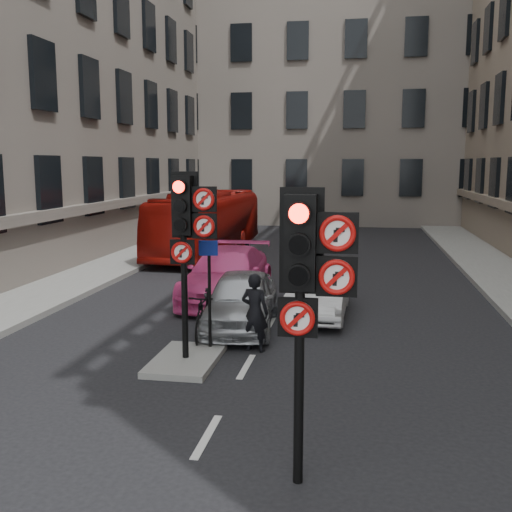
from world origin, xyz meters
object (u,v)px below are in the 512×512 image
(car_silver, at_px, (241,300))
(car_pink, at_px, (227,275))
(signal_near, at_px, (308,274))
(signal_far, at_px, (188,225))
(motorcyclist, at_px, (255,312))
(bus_red, at_px, (207,223))
(car_white, at_px, (320,291))
(motorcycle, at_px, (205,316))
(info_sign, at_px, (209,279))

(car_silver, relative_size, car_pink, 0.78)
(signal_near, bearing_deg, car_silver, 107.57)
(signal_far, distance_m, motorcyclist, 2.41)
(signal_far, xyz_separation_m, bus_red, (-3.22, 13.91, -1.37))
(car_white, bearing_deg, car_silver, -138.10)
(car_silver, height_order, motorcyclist, motorcyclist)
(car_pink, bearing_deg, motorcycle, -84.58)
(signal_far, relative_size, car_pink, 0.72)
(bus_red, distance_m, motorcycle, 12.75)
(car_white, relative_size, info_sign, 1.72)
(signal_far, bearing_deg, info_sign, 73.84)
(motorcyclist, bearing_deg, bus_red, -57.75)
(motorcyclist, bearing_deg, car_white, -95.84)
(motorcycle, height_order, info_sign, info_sign)
(signal_far, height_order, car_pink, signal_far)
(signal_far, bearing_deg, car_white, 61.92)
(car_pink, height_order, motorcyclist, motorcyclist)
(car_pink, bearing_deg, car_white, -26.02)
(motorcyclist, bearing_deg, motorcycle, -11.23)
(signal_far, bearing_deg, car_pink, 94.99)
(signal_near, bearing_deg, car_pink, 107.93)
(motorcycle, bearing_deg, signal_far, -88.24)
(motorcycle, relative_size, info_sign, 0.83)
(signal_far, xyz_separation_m, car_silver, (0.48, 2.71, -2.03))
(signal_near, height_order, car_white, signal_near)
(car_silver, xyz_separation_m, motorcycle, (-0.58, -1.13, -0.12))
(car_pink, height_order, bus_red, bus_red)
(car_white, bearing_deg, info_sign, -118.69)
(signal_far, height_order, info_sign, signal_far)
(car_white, distance_m, car_pink, 3.03)
(motorcycle, bearing_deg, signal_near, -66.22)
(car_pink, xyz_separation_m, info_sign, (0.70, -4.79, 0.82))
(car_silver, distance_m, bus_red, 11.82)
(signal_near, xyz_separation_m, motorcyclist, (-1.50, 5.01, -1.76))
(car_pink, distance_m, motorcycle, 3.98)
(car_silver, height_order, bus_red, bus_red)
(car_silver, relative_size, motorcycle, 2.14)
(signal_near, height_order, car_silver, signal_near)
(signal_near, height_order, signal_far, signal_far)
(car_white, bearing_deg, signal_near, -85.81)
(signal_far, distance_m, car_pink, 5.89)
(car_silver, bearing_deg, bus_red, 104.14)
(car_white, bearing_deg, motorcycle, -130.12)
(signal_near, relative_size, bus_red, 0.37)
(car_white, bearing_deg, motorcyclist, -107.91)
(car_white, height_order, car_pink, car_pink)
(motorcycle, relative_size, motorcyclist, 1.12)
(car_silver, bearing_deg, signal_near, -76.53)
(info_sign, bearing_deg, signal_near, -75.14)
(signal_far, height_order, car_white, signal_far)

